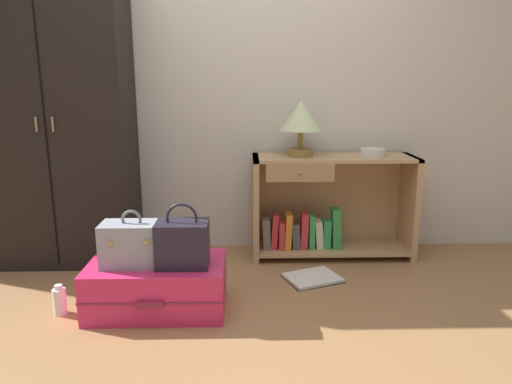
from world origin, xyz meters
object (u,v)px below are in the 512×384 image
(table_lamp, at_px, (301,119))
(handbag, at_px, (183,243))
(suitcase_large, at_px, (158,286))
(bookshelf, at_px, (325,208))
(bowl, at_px, (373,152))
(train_case, at_px, (133,244))
(wardrobe, at_px, (59,121))
(open_book_on_floor, at_px, (313,278))
(bottle, at_px, (60,301))

(table_lamp, height_order, handbag, table_lamp)
(suitcase_large, xyz_separation_m, handbag, (0.15, -0.04, 0.26))
(bookshelf, bearing_deg, bowl, -3.54)
(bowl, height_order, train_case, bowl)
(wardrobe, bearing_deg, bowl, 0.91)
(open_book_on_floor, bearing_deg, bowl, 43.08)
(bookshelf, bearing_deg, train_case, -143.93)
(bottle, bearing_deg, bookshelf, 28.93)
(handbag, height_order, open_book_on_floor, handbag)
(table_lamp, xyz_separation_m, handbag, (-0.71, -0.86, -0.58))
(wardrobe, xyz_separation_m, bottle, (0.23, -0.81, -0.89))
(bookshelf, xyz_separation_m, suitcase_large, (-1.05, -0.82, -0.21))
(train_case, relative_size, handbag, 0.95)
(wardrobe, height_order, bottle, wardrobe)
(bookshelf, bearing_deg, open_book_on_floor, -107.81)
(bowl, bearing_deg, table_lamp, 178.06)
(table_lamp, distance_m, handbag, 1.26)
(bookshelf, height_order, suitcase_large, bookshelf)
(bowl, relative_size, suitcase_large, 0.23)
(bowl, relative_size, open_book_on_floor, 0.42)
(wardrobe, bearing_deg, handbag, -42.20)
(table_lamp, xyz_separation_m, bottle, (-1.38, -0.86, -0.90))
(bowl, bearing_deg, suitcase_large, -149.60)
(bottle, bearing_deg, train_case, 2.76)
(bookshelf, bearing_deg, table_lamp, -179.25)
(bookshelf, distance_m, suitcase_large, 1.35)
(bookshelf, height_order, bottle, bookshelf)
(bookshelf, relative_size, bowl, 6.64)
(bookshelf, relative_size, open_book_on_floor, 2.77)
(wardrobe, bearing_deg, train_case, -51.54)
(open_book_on_floor, bearing_deg, train_case, -158.63)
(handbag, bearing_deg, open_book_on_floor, 28.83)
(train_case, distance_m, open_book_on_floor, 1.15)
(handbag, bearing_deg, bottle, -179.78)
(table_lamp, distance_m, suitcase_large, 1.45)
(table_lamp, height_order, suitcase_large, table_lamp)
(wardrobe, height_order, handbag, wardrobe)
(suitcase_large, distance_m, handbag, 0.30)
(bottle, height_order, open_book_on_floor, bottle)
(suitcase_large, bearing_deg, bottle, -174.88)
(bookshelf, height_order, open_book_on_floor, bookshelf)
(wardrobe, distance_m, handbag, 1.33)
(wardrobe, distance_m, suitcase_large, 1.35)
(table_lamp, distance_m, bottle, 1.86)
(bottle, bearing_deg, suitcase_large, 5.12)
(table_lamp, xyz_separation_m, open_book_on_floor, (0.04, -0.44, -0.96))
(wardrobe, relative_size, open_book_on_floor, 4.75)
(train_case, bearing_deg, bookshelf, 36.07)
(wardrobe, height_order, suitcase_large, wardrobe)
(suitcase_large, bearing_deg, handbag, -16.15)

